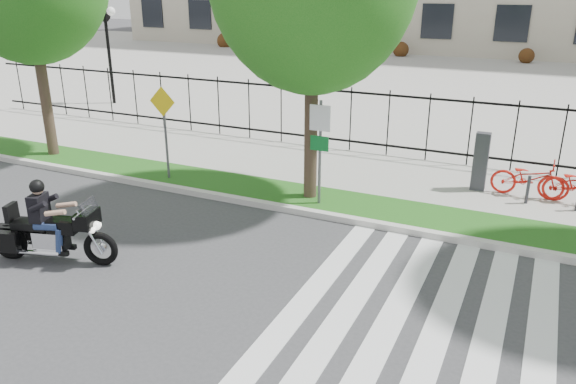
% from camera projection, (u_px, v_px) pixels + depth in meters
% --- Properties ---
extents(ground, '(120.00, 120.00, 0.00)m').
position_uv_depth(ground, '(179.00, 289.00, 10.06)').
color(ground, '#37373A').
rests_on(ground, ground).
extents(curb, '(60.00, 0.20, 0.15)m').
position_uv_depth(curb, '(279.00, 207.00, 13.51)').
color(curb, beige).
rests_on(curb, ground).
extents(grass_verge, '(60.00, 1.50, 0.15)m').
position_uv_depth(grass_verge, '(294.00, 196.00, 14.23)').
color(grass_verge, '#1A4A12').
rests_on(grass_verge, ground).
extents(sidewalk, '(60.00, 3.50, 0.15)m').
position_uv_depth(sidewalk, '(329.00, 168.00, 16.35)').
color(sidewalk, '#A8A69E').
rests_on(sidewalk, ground).
extents(plaza, '(80.00, 34.00, 0.10)m').
position_uv_depth(plaza, '(443.00, 79.00, 31.23)').
color(plaza, '#A8A69E').
rests_on(plaza, ground).
extents(crosswalk_stripes, '(5.70, 8.00, 0.01)m').
position_uv_depth(crosswalk_stripes, '(454.00, 361.00, 8.15)').
color(crosswalk_stripes, silver).
rests_on(crosswalk_stripes, ground).
extents(iron_fence, '(30.00, 0.06, 2.00)m').
position_uv_depth(iron_fence, '(351.00, 119.00, 17.45)').
color(iron_fence, black).
rests_on(iron_fence, sidewalk).
extents(lamp_post_left, '(1.06, 0.70, 4.25)m').
position_uv_depth(lamp_post_left, '(107.00, 31.00, 23.86)').
color(lamp_post_left, black).
rests_on(lamp_post_left, ground).
extents(sign_pole_regulatory, '(0.50, 0.09, 2.50)m').
position_uv_depth(sign_pole_regulatory, '(320.00, 139.00, 13.00)').
color(sign_pole_regulatory, '#59595B').
rests_on(sign_pole_regulatory, grass_verge).
extents(sign_pole_warning, '(0.78, 0.09, 2.49)m').
position_uv_depth(sign_pole_warning, '(164.00, 121.00, 14.76)').
color(sign_pole_warning, '#59595B').
rests_on(sign_pole_warning, grass_verge).
extents(motorcycle_rider, '(2.58, 1.18, 2.04)m').
position_uv_depth(motorcycle_rider, '(51.00, 230.00, 10.84)').
color(motorcycle_rider, black).
rests_on(motorcycle_rider, ground).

